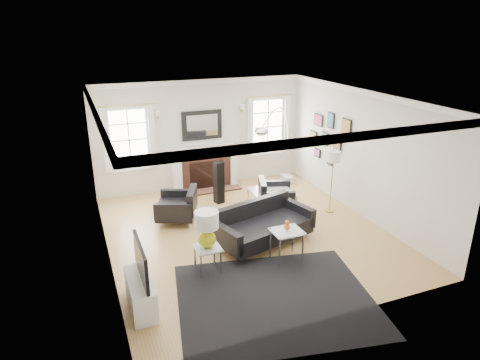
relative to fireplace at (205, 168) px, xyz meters
name	(u,v)px	position (x,y,z in m)	size (l,w,h in m)	color
floor	(246,233)	(0.00, -2.79, -0.54)	(6.00, 6.00, 0.00)	#AA7E47
back_wall	(202,134)	(0.00, 0.21, 0.86)	(5.50, 0.04, 2.80)	beige
front_wall	(332,235)	(0.00, -5.79, 0.86)	(5.50, 0.04, 2.80)	beige
left_wall	(101,188)	(-2.75, -2.79, 0.86)	(0.04, 6.00, 2.80)	beige
right_wall	(362,154)	(2.75, -2.79, 0.86)	(0.04, 6.00, 2.80)	beige
ceiling	(247,98)	(0.00, -2.79, 2.26)	(5.50, 6.00, 0.02)	white
crown_molding	(247,101)	(0.00, -2.79, 2.20)	(5.50, 6.00, 0.12)	white
fireplace	(205,168)	(0.00, 0.00, 0.00)	(1.70, 0.69, 1.11)	white
mantel_mirror	(202,125)	(0.00, 0.16, 1.11)	(1.05, 0.07, 0.75)	black
window_left	(129,139)	(-1.85, 0.16, 0.92)	(1.24, 0.15, 1.62)	white
window_right	(267,126)	(1.85, 0.16, 0.92)	(1.24, 0.15, 1.62)	white
gallery_wall	(328,135)	(2.72, -1.50, 0.99)	(0.04, 1.73, 1.29)	black
tv_unit	(141,289)	(-2.44, -4.49, -0.21)	(0.35, 1.00, 1.09)	white
area_rug	(275,299)	(-0.45, -5.08, -0.54)	(3.04, 2.53, 0.01)	black
sofa	(262,226)	(0.13, -3.27, -0.19)	(2.14, 1.38, 0.65)	black
armchair_left	(179,207)	(-1.15, -1.73, -0.20)	(1.09, 1.15, 0.62)	black
armchair_right	(274,195)	(1.09, -1.87, -0.22)	(0.99, 1.05, 0.58)	black
coffee_table	(272,193)	(1.05, -1.84, -0.16)	(0.94, 0.94, 0.42)	silver
side_table_left	(207,252)	(-1.19, -3.90, -0.16)	(0.44, 0.44, 0.48)	silver
nesting_table	(287,237)	(0.25, -4.07, -0.06)	(0.55, 0.46, 0.60)	silver
gourd_lamp	(207,227)	(-1.19, -3.90, 0.32)	(0.41, 0.41, 0.66)	#B4BD17
orange_vase	(287,226)	(0.25, -4.07, 0.16)	(0.12, 0.12, 0.19)	#CB621A
arc_floor_lamp	(276,147)	(1.53, -1.02, 0.69)	(1.61, 1.49, 2.28)	silver
stick_floor_lamp	(333,160)	(2.20, -2.53, 0.72)	(0.29, 0.29, 1.45)	#AF983D
speaker_tower	(219,183)	(0.00, -1.07, -0.03)	(0.21, 0.21, 1.03)	black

